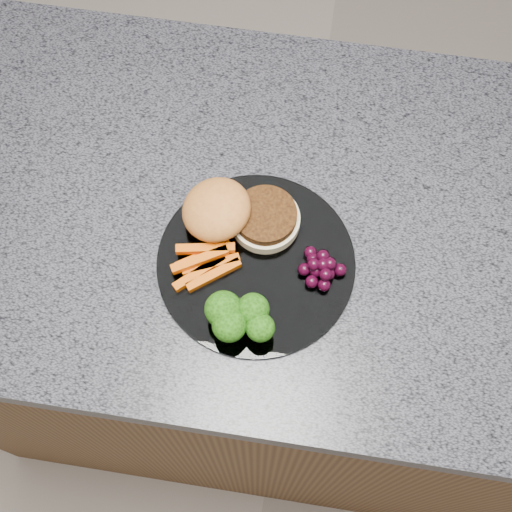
{
  "coord_description": "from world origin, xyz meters",
  "views": [
    {
      "loc": [
        0.0,
        -0.43,
        1.77
      ],
      "look_at": [
        -0.05,
        -0.08,
        0.93
      ],
      "focal_mm": 50.0,
      "sensor_mm": 36.0,
      "label": 1
    }
  ],
  "objects_px": {
    "island_cabinet": "(289,321)",
    "grape_bunch": "(321,268)",
    "burger": "(234,214)",
    "plate": "(256,263)"
  },
  "relations": [
    {
      "from": "plate",
      "to": "burger",
      "type": "xyz_separation_m",
      "value": [
        -0.04,
        0.05,
        0.02
      ]
    },
    {
      "from": "island_cabinet",
      "to": "grape_bunch",
      "type": "height_order",
      "value": "grape_bunch"
    },
    {
      "from": "island_cabinet",
      "to": "plate",
      "type": "distance_m",
      "value": 0.48
    },
    {
      "from": "island_cabinet",
      "to": "grape_bunch",
      "type": "distance_m",
      "value": 0.5
    },
    {
      "from": "island_cabinet",
      "to": "plate",
      "type": "height_order",
      "value": "plate"
    },
    {
      "from": "island_cabinet",
      "to": "burger",
      "type": "bearing_deg",
      "value": -164.61
    },
    {
      "from": "grape_bunch",
      "to": "plate",
      "type": "bearing_deg",
      "value": 179.85
    },
    {
      "from": "island_cabinet",
      "to": "burger",
      "type": "relative_size",
      "value": 7.17
    },
    {
      "from": "island_cabinet",
      "to": "grape_bunch",
      "type": "relative_size",
      "value": 19.14
    },
    {
      "from": "plate",
      "to": "burger",
      "type": "bearing_deg",
      "value": 125.03
    }
  ]
}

